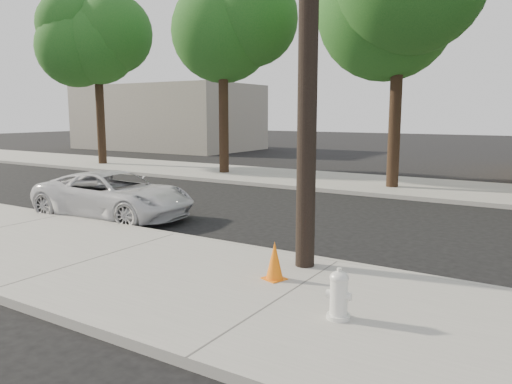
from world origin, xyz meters
TOP-DOWN VIEW (x-y plane):
  - ground at (0.00, 0.00)m, footprint 120.00×120.00m
  - near_sidewalk at (0.00, -4.30)m, footprint 90.00×4.40m
  - far_sidewalk at (0.00, 8.50)m, footprint 90.00×5.00m
  - curb_near at (0.00, -2.10)m, footprint 90.00×0.12m
  - building_far at (-20.00, 20.00)m, footprint 14.00×8.00m
  - utility_pole at (3.60, -2.70)m, footprint 1.40×0.34m
  - tree_a at (-13.80, 7.85)m, footprint 4.65×4.50m
  - tree_b at (-5.81, 8.06)m, footprint 4.34×4.20m
  - police_cruiser at (-3.07, -1.10)m, footprint 4.78×2.48m
  - fire_hydrant at (5.04, -4.58)m, footprint 0.35×0.32m
  - traffic_cone at (3.51, -3.64)m, footprint 0.42×0.42m

SIDE VIEW (x-z plane):
  - ground at x=0.00m, z-range 0.00..0.00m
  - near_sidewalk at x=0.00m, z-range 0.00..0.15m
  - far_sidewalk at x=0.00m, z-range 0.00..0.15m
  - curb_near at x=0.00m, z-range -0.01..0.15m
  - traffic_cone at x=3.51m, z-range 0.14..0.78m
  - fire_hydrant at x=5.04m, z-range 0.14..0.80m
  - police_cruiser at x=-3.07m, z-range 0.00..1.29m
  - building_far at x=-20.00m, z-range 0.00..5.00m
  - utility_pole at x=3.60m, z-range 0.20..9.20m
  - tree_b at x=-5.81m, z-range 1.93..10.38m
  - tree_a at x=-13.80m, z-range 2.03..11.03m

